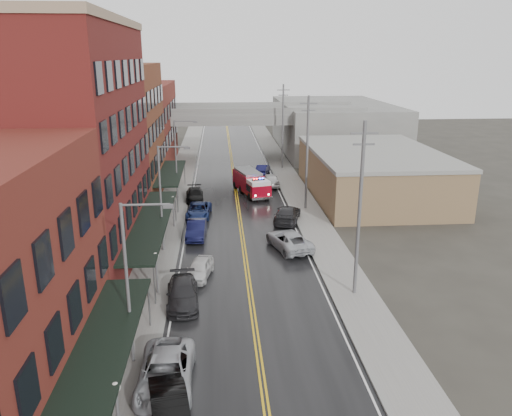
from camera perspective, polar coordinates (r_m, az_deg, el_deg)
road at (r=48.44m, az=-1.76°, el=-2.06°), size 11.00×160.00×0.02m
sidewalk_left at (r=48.68m, az=-10.38°, el=-2.17°), size 3.00×160.00×0.15m
sidewalk_right at (r=49.26m, az=6.76°, el=-1.77°), size 3.00×160.00×0.15m
curb_left at (r=48.52m, az=-8.44°, el=-2.13°), size 0.30×160.00×0.15m
curb_right at (r=48.97m, az=4.86°, el=-1.82°), size 0.30×160.00×0.15m
brick_building_b at (r=40.93m, az=-20.46°, el=6.31°), size 9.00×20.00×18.00m
brick_building_c at (r=57.96m, az=-15.71°, el=8.14°), size 9.00×15.00×15.00m
brick_building_far at (r=75.23m, az=-13.11°, el=9.12°), size 9.00×20.00×12.00m
tan_building at (r=60.05m, az=13.24°, el=3.75°), size 14.00×22.00×5.00m
right_far_block at (r=88.80m, az=8.84°, el=9.22°), size 18.00×30.00×8.00m
awning_0 at (r=24.22m, az=-17.51°, el=-16.07°), size 2.60×16.00×3.09m
awning_1 at (r=41.19m, az=-11.81°, el=-1.56°), size 2.60×18.00×3.09m
awning_2 at (r=57.94m, az=-9.70°, el=3.98°), size 2.60×13.00×3.09m
globe_lamp_0 at (r=22.78m, az=-15.66°, el=-20.33°), size 0.44×0.44×3.12m
globe_lamp_1 at (r=34.80m, az=-11.37°, el=-6.27°), size 0.44×0.44×3.12m
globe_lamp_2 at (r=47.90m, az=-9.45°, el=0.38°), size 0.44×0.44×3.12m
street_lamp_0 at (r=26.43m, az=-14.05°, el=-7.41°), size 2.64×0.22×9.00m
street_lamp_1 at (r=41.39m, az=-10.53°, el=1.79°), size 2.64×0.22×9.00m
street_lamp_2 at (r=56.92m, az=-8.91°, el=6.05°), size 2.64×0.22×9.00m
utility_pole_0 at (r=33.46m, az=11.76°, el=0.04°), size 1.80×0.24×12.00m
utility_pole_1 at (r=52.42m, az=5.86°, el=6.47°), size 1.80×0.24×12.00m
utility_pole_2 at (r=71.94m, az=3.09°, el=9.43°), size 1.80×0.24×12.00m
overpass at (r=78.36m, az=-2.88°, el=9.83°), size 40.00×10.00×7.50m
fire_truck at (r=58.98m, az=-0.55°, el=2.93°), size 4.43×7.71×2.69m
parked_car_left_1 at (r=24.21m, az=-9.80°, el=-21.94°), size 2.50×4.90×1.54m
parked_car_left_2 at (r=26.45m, az=-10.26°, el=-18.06°), size 2.73×5.85×1.62m
parked_car_left_3 at (r=33.94m, az=-8.39°, el=-9.66°), size 2.40×5.22×1.48m
parked_car_left_4 at (r=37.61m, az=-6.49°, el=-6.90°), size 2.42×4.27×1.37m
parked_car_left_5 at (r=45.56m, az=-6.84°, el=-2.43°), size 1.80×4.73×1.54m
parked_car_left_6 at (r=51.27m, az=-6.56°, el=-0.27°), size 2.67×5.15×1.39m
parked_car_left_7 at (r=57.06m, az=-7.03°, el=1.51°), size 2.16×4.83×1.38m
parked_car_right_0 at (r=42.71m, az=3.79°, el=-3.69°), size 4.06×6.10×1.56m
parked_car_right_1 at (r=49.51m, az=3.60°, el=-0.69°), size 3.62×5.95×1.61m
parked_car_right_2 at (r=62.98m, az=1.64°, el=3.24°), size 2.20×4.88×1.63m
parked_car_right_3 at (r=69.46m, az=0.78°, el=4.46°), size 2.47×4.38×1.37m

